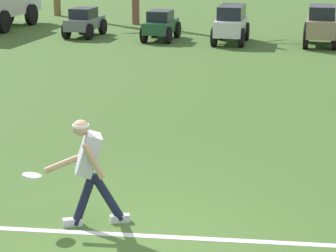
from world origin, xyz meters
TOP-DOWN VIEW (x-y plane):
  - ground_plane at (0.00, 0.00)m, footprint 80.00×80.00m
  - field_line_paint at (0.00, 0.19)m, footprint 26.47×4.02m
  - frisbee_thrower at (-0.79, 0.35)m, footprint 1.09×0.53m
  - frisbee_in_flight at (-1.53, 0.21)m, footprint 0.36×0.36m
  - parked_car_slot_a at (-7.44, 16.49)m, footprint 1.12×2.22m
  - parked_car_slot_b at (-4.35, 16.37)m, footprint 1.16×2.23m
  - parked_car_slot_c at (-1.72, 16.35)m, footprint 1.26×2.45m
  - parked_car_slot_d at (1.43, 16.54)m, footprint 1.26×2.39m

SIDE VIEW (x-z plane):
  - ground_plane at x=0.00m, z-range 0.00..0.00m
  - field_line_paint at x=0.00m, z-range 0.00..0.01m
  - parked_car_slot_a at x=-7.44m, z-range 0.01..1.11m
  - parked_car_slot_b at x=-4.35m, z-range 0.01..1.11m
  - frisbee_in_flight at x=-1.53m, z-range 0.63..0.69m
  - parked_car_slot_c at x=-1.72m, z-range 0.05..1.39m
  - parked_car_slot_d at x=1.43m, z-range 0.04..1.44m
  - frisbee_thrower at x=-0.79m, z-range 0.09..1.52m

